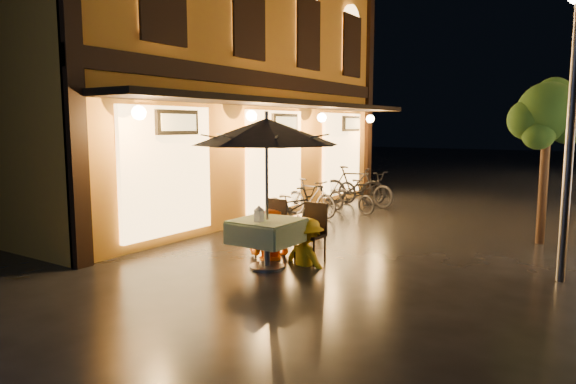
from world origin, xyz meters
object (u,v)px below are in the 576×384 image
Objects in this scene: streetlamp_near at (574,76)px; table_lantern at (259,213)px; person_orange at (270,210)px; patio_umbrella at (266,132)px; person_yellow at (307,219)px; cafe_table at (267,232)px; bicycle_0 at (294,207)px.

streetlamp_near reaches higher than table_lantern.
streetlamp_near is 2.58× the size of person_orange.
streetlamp_near is 4.41m from patio_umbrella.
table_lantern is at bearing 74.88° from person_yellow.
person_yellow is (0.40, 0.55, 0.16)m from cafe_table.
streetlamp_near is 4.27× the size of cafe_table.
table_lantern is (0.00, -0.21, 0.33)m from cafe_table.
person_orange reaches higher than bicycle_0.
patio_umbrella is 1.50× the size of person_orange.
person_yellow is at bearing 53.59° from cafe_table.
cafe_table is 0.66× the size of person_yellow.
bicycle_0 is at bearing 169.42° from streetlamp_near.
patio_umbrella is (0.00, -0.00, 1.56)m from cafe_table.
patio_umbrella is 1.65× the size of person_yellow.
streetlamp_near is at bearing 26.54° from table_lantern.
cafe_table is at bearing -137.71° from bicycle_0.
bicycle_0 is at bearing 114.88° from cafe_table.
bicycle_0 is (-1.28, 2.75, -0.09)m from cafe_table.
cafe_table is at bearing 66.61° from person_yellow.
table_lantern is at bearing -90.00° from patio_umbrella.
person_yellow is at bearing 53.59° from patio_umbrella.
patio_umbrella is 1.49m from person_orange.
table_lantern is (-0.00, -0.21, -1.23)m from patio_umbrella.
table_lantern is 3.25m from bicycle_0.
patio_umbrella is at bearing -137.71° from bicycle_0.
patio_umbrella is at bearing 90.00° from table_lantern.
table_lantern is 0.87m from person_orange.
patio_umbrella is at bearing 109.38° from person_orange.
patio_umbrella is 9.84× the size of table_lantern.
patio_umbrella reaches higher than person_orange.
person_orange is 1.10× the size of person_yellow.
patio_umbrella is (-3.96, -1.77, -0.77)m from streetlamp_near.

